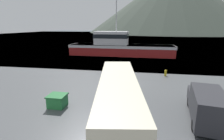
{
  "coord_description": "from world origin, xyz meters",
  "views": [
    {
      "loc": [
        1.29,
        -1.71,
        6.56
      ],
      "look_at": [
        -1.77,
        16.0,
        2.0
      ],
      "focal_mm": 28.0,
      "sensor_mm": 36.0,
      "label": 1
    }
  ],
  "objects_px": {
    "delivery_van": "(206,104)",
    "small_boat": "(153,49)",
    "storage_bin": "(57,101)",
    "fishing_boat": "(119,47)",
    "tour_bus": "(118,99)"
  },
  "relations": [
    {
      "from": "delivery_van",
      "to": "fishing_boat",
      "type": "height_order",
      "value": "fishing_boat"
    },
    {
      "from": "storage_bin",
      "to": "tour_bus",
      "type": "bearing_deg",
      "value": -17.43
    },
    {
      "from": "small_boat",
      "to": "storage_bin",
      "type": "bearing_deg",
      "value": 125.35
    },
    {
      "from": "delivery_van",
      "to": "tour_bus",
      "type": "bearing_deg",
      "value": -158.05
    },
    {
      "from": "tour_bus",
      "to": "fishing_boat",
      "type": "distance_m",
      "value": 29.03
    },
    {
      "from": "storage_bin",
      "to": "small_boat",
      "type": "xyz_separation_m",
      "value": [
        9.69,
        36.97,
        -0.08
      ]
    },
    {
      "from": "delivery_van",
      "to": "storage_bin",
      "type": "xyz_separation_m",
      "value": [
        -11.36,
        0.3,
        -0.71
      ]
    },
    {
      "from": "tour_bus",
      "to": "small_boat",
      "type": "distance_m",
      "value": 38.91
    },
    {
      "from": "tour_bus",
      "to": "storage_bin",
      "type": "xyz_separation_m",
      "value": [
        -5.33,
        1.67,
        -1.28
      ]
    },
    {
      "from": "delivery_van",
      "to": "fishing_boat",
      "type": "xyz_separation_m",
      "value": [
        -9.8,
        27.42,
        0.73
      ]
    },
    {
      "from": "tour_bus",
      "to": "delivery_van",
      "type": "xyz_separation_m",
      "value": [
        6.03,
        1.37,
        -0.57
      ]
    },
    {
      "from": "storage_bin",
      "to": "fishing_boat",
      "type": "bearing_deg",
      "value": 86.7
    },
    {
      "from": "tour_bus",
      "to": "delivery_van",
      "type": "height_order",
      "value": "tour_bus"
    },
    {
      "from": "delivery_van",
      "to": "small_boat",
      "type": "distance_m",
      "value": 37.31
    },
    {
      "from": "tour_bus",
      "to": "storage_bin",
      "type": "bearing_deg",
      "value": 153.8
    }
  ]
}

